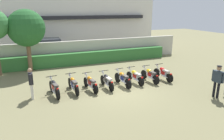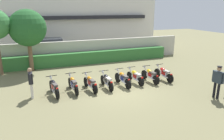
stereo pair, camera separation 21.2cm
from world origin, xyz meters
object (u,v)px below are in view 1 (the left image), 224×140
(tree_far_side, at_px, (26,28))
(motorcycle_in_row_1, at_px, (73,84))
(motorcycle_in_row_2, at_px, (91,83))
(parked_car, at_px, (47,49))
(motorcycle_in_row_0, at_px, (54,87))
(motorcycle_in_row_3, at_px, (107,81))
(inspector_person, at_px, (31,81))
(motorcycle_in_row_6, at_px, (150,75))
(motorcycle_in_row_7, at_px, (163,73))
(officer_0, at_px, (218,79))
(motorcycle_in_row_5, at_px, (135,76))
(motorcycle_in_row_4, at_px, (123,78))

(tree_far_side, xyz_separation_m, motorcycle_in_row_1, (2.07, -5.28, -2.70))
(motorcycle_in_row_1, height_order, motorcycle_in_row_2, motorcycle_in_row_1)
(parked_car, distance_m, motorcycle_in_row_0, 9.08)
(motorcycle_in_row_3, bearing_deg, motorcycle_in_row_0, 88.05)
(parked_car, xyz_separation_m, motorcycle_in_row_0, (-0.57, -9.05, -0.48))
(motorcycle_in_row_2, xyz_separation_m, inspector_person, (-3.13, 0.02, 0.52))
(motorcycle_in_row_6, relative_size, motorcycle_in_row_7, 0.97)
(motorcycle_in_row_3, distance_m, motorcycle_in_row_6, 2.95)
(motorcycle_in_row_6, distance_m, motorcycle_in_row_7, 1.00)
(tree_far_side, height_order, motorcycle_in_row_6, tree_far_side)
(tree_far_side, distance_m, motorcycle_in_row_1, 6.29)
(motorcycle_in_row_1, height_order, officer_0, officer_0)
(motorcycle_in_row_3, xyz_separation_m, motorcycle_in_row_7, (3.95, 0.05, 0.00))
(motorcycle_in_row_2, relative_size, officer_0, 1.08)
(parked_car, relative_size, motorcycle_in_row_5, 2.43)
(tree_far_side, distance_m, motorcycle_in_row_2, 6.77)
(motorcycle_in_row_7, bearing_deg, motorcycle_in_row_6, 86.45)
(motorcycle_in_row_1, bearing_deg, motorcycle_in_row_0, 94.44)
(motorcycle_in_row_3, height_order, officer_0, officer_0)
(parked_car, distance_m, tree_far_side, 4.53)
(motorcycle_in_row_5, relative_size, inspector_person, 1.15)
(motorcycle_in_row_7, bearing_deg, motorcycle_in_row_1, 85.53)
(motorcycle_in_row_4, relative_size, motorcycle_in_row_5, 1.02)
(motorcycle_in_row_0, bearing_deg, motorcycle_in_row_6, -97.01)
(parked_car, bearing_deg, motorcycle_in_row_3, -73.94)
(motorcycle_in_row_5, relative_size, motorcycle_in_row_6, 1.01)
(parked_car, distance_m, motorcycle_in_row_7, 11.03)
(motorcycle_in_row_3, relative_size, motorcycle_in_row_4, 0.97)
(tree_far_side, height_order, officer_0, tree_far_side)
(tree_far_side, height_order, inspector_person, tree_far_side)
(tree_far_side, relative_size, motorcycle_in_row_2, 2.42)
(motorcycle_in_row_5, relative_size, motorcycle_in_row_7, 0.98)
(motorcycle_in_row_0, xyz_separation_m, motorcycle_in_row_4, (4.03, 0.02, -0.01))
(parked_car, bearing_deg, officer_0, -58.89)
(motorcycle_in_row_1, height_order, motorcycle_in_row_3, motorcycle_in_row_1)
(motorcycle_in_row_6, bearing_deg, officer_0, -156.96)
(tree_far_side, relative_size, motorcycle_in_row_5, 2.40)
(motorcycle_in_row_1, bearing_deg, motorcycle_in_row_5, -93.31)
(motorcycle_in_row_6, distance_m, inspector_person, 7.08)
(motorcycle_in_row_5, xyz_separation_m, inspector_person, (-6.06, -0.13, 0.52))
(motorcycle_in_row_1, distance_m, officer_0, 7.66)
(inspector_person, bearing_deg, motorcycle_in_row_4, -0.23)
(motorcycle_in_row_0, relative_size, motorcycle_in_row_4, 0.97)
(motorcycle_in_row_6, bearing_deg, motorcycle_in_row_3, 86.01)
(motorcycle_in_row_1, distance_m, motorcycle_in_row_5, 3.89)
(motorcycle_in_row_2, height_order, motorcycle_in_row_5, motorcycle_in_row_2)
(motorcycle_in_row_5, xyz_separation_m, motorcycle_in_row_7, (2.01, -0.11, 0.01))
(motorcycle_in_row_2, bearing_deg, motorcycle_in_row_6, -97.18)
(motorcycle_in_row_4, bearing_deg, motorcycle_in_row_6, -93.95)
(motorcycle_in_row_2, distance_m, motorcycle_in_row_6, 3.94)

